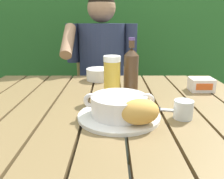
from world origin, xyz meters
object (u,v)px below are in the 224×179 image
(serving_plate, at_px, (119,116))
(soup_bowl, at_px, (120,105))
(butter_tub, at_px, (202,85))
(diner_bowl, at_px, (100,74))
(bread_roll, at_px, (140,112))
(beer_glass, at_px, (113,77))
(person_eating, at_px, (102,68))
(beer_bottle, at_px, (132,71))
(chair_near_diner, at_px, (104,92))
(water_glass_small, at_px, (184,109))
(table_knife, at_px, (160,109))

(serving_plate, bearing_deg, soup_bowl, 0.00)
(butter_tub, bearing_deg, diner_bowl, 156.87)
(bread_roll, height_order, beer_glass, beer_glass)
(serving_plate, bearing_deg, person_eating, 96.36)
(soup_bowl, bearing_deg, beer_bottle, 77.22)
(chair_near_diner, height_order, diner_bowl, chair_near_diner)
(person_eating, xyz_separation_m, serving_plate, (0.10, -0.86, 0.01))
(beer_glass, distance_m, butter_tub, 0.44)
(serving_plate, relative_size, water_glass_small, 4.30)
(diner_bowl, bearing_deg, person_eating, 90.48)
(water_glass_small, relative_size, butter_tub, 0.61)
(soup_bowl, distance_m, bread_roll, 0.09)
(chair_near_diner, relative_size, diner_bowl, 6.72)
(diner_bowl, bearing_deg, serving_plate, -79.88)
(serving_plate, height_order, bread_roll, bread_roll)
(soup_bowl, distance_m, beer_glass, 0.21)
(water_glass_small, bearing_deg, beer_glass, 138.81)
(butter_tub, bearing_deg, water_glass_small, -119.15)
(serving_plate, distance_m, bread_roll, 0.10)
(bread_roll, bearing_deg, water_glass_small, 23.91)
(chair_near_diner, height_order, beer_bottle, beer_bottle)
(person_eating, bearing_deg, soup_bowl, -83.64)
(soup_bowl, xyz_separation_m, table_knife, (0.15, 0.07, -0.04))
(beer_bottle, xyz_separation_m, water_glass_small, (0.16, -0.27, -0.08))
(chair_near_diner, height_order, bread_roll, chair_near_diner)
(serving_plate, distance_m, beer_glass, 0.22)
(person_eating, distance_m, serving_plate, 0.87)
(beer_glass, xyz_separation_m, diner_bowl, (-0.07, 0.32, -0.06))
(beer_bottle, relative_size, butter_tub, 2.34)
(bread_roll, distance_m, beer_bottle, 0.34)
(serving_plate, xyz_separation_m, butter_tub, (0.39, 0.32, 0.02))
(bread_roll, distance_m, table_knife, 0.17)
(chair_near_diner, relative_size, beer_bottle, 3.83)
(water_glass_small, bearing_deg, diner_bowl, 120.40)
(soup_bowl, height_order, bread_roll, bread_roll)
(chair_near_diner, relative_size, water_glass_small, 14.75)
(person_eating, height_order, table_knife, person_eating)
(water_glass_small, xyz_separation_m, table_knife, (-0.06, 0.07, -0.03))
(bread_roll, relative_size, beer_bottle, 0.56)
(person_eating, bearing_deg, chair_near_diner, 89.18)
(serving_plate, height_order, soup_bowl, soup_bowl)
(beer_glass, height_order, butter_tub, beer_glass)
(beer_glass, relative_size, butter_tub, 1.69)
(beer_glass, xyz_separation_m, butter_tub, (0.42, 0.11, -0.06))
(soup_bowl, height_order, beer_bottle, beer_bottle)
(person_eating, xyz_separation_m, bread_roll, (0.16, -0.94, 0.05))
(soup_bowl, bearing_deg, table_knife, 23.92)
(person_eating, height_order, bread_roll, person_eating)
(chair_near_diner, bearing_deg, diner_bowl, -90.00)
(diner_bowl, bearing_deg, butter_tub, -23.13)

